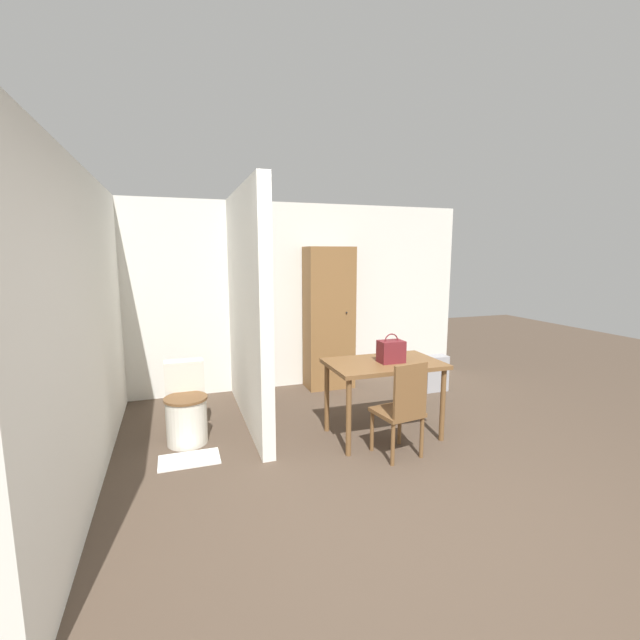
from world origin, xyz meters
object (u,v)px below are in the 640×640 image
at_px(wooden_chair, 402,407).
at_px(space_heater, 435,373).
at_px(toilet, 186,409).
at_px(wooden_cabinet, 329,318).
at_px(dining_table, 384,371).
at_px(handbag, 391,351).

xyz_separation_m(wooden_chair, space_heater, (1.38, 1.55, -0.23)).
bearing_deg(toilet, wooden_chair, -28.82).
xyz_separation_m(wooden_cabinet, space_heater, (1.29, -0.64, -0.72)).
height_order(dining_table, handbag, handbag).
relative_size(toilet, space_heater, 1.60).
relative_size(dining_table, toilet, 1.46).
bearing_deg(toilet, space_heater, 9.71).
bearing_deg(wooden_cabinet, space_heater, -26.29).
relative_size(dining_table, wooden_cabinet, 0.58).
bearing_deg(wooden_cabinet, dining_table, -91.27).
xyz_separation_m(toilet, handbag, (1.94, -0.56, 0.56)).
xyz_separation_m(wooden_chair, toilet, (-1.82, 1.00, -0.15)).
distance_m(handbag, space_heater, 1.80).
xyz_separation_m(toilet, space_heater, (3.21, 0.55, -0.08)).
height_order(dining_table, wooden_chair, wooden_chair).
distance_m(toilet, wooden_cabinet, 2.35).
height_order(toilet, space_heater, toilet).
bearing_deg(handbag, wooden_chair, -104.56).
bearing_deg(handbag, wooden_cabinet, 90.55).
bearing_deg(space_heater, handbag, -138.85).
height_order(wooden_chair, handbag, handbag).
bearing_deg(wooden_cabinet, toilet, -148.35).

